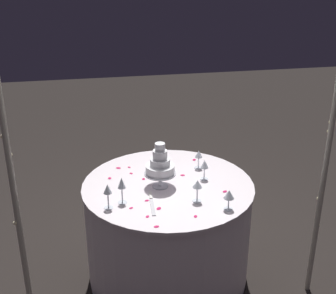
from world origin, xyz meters
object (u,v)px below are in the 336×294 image
object	(u,v)px
main_table	(168,231)
wine_glass_1	(205,165)
decorative_arch	(180,100)
wine_glass_2	(197,185)
wine_glass_5	(122,184)
cake_knife	(152,202)
wine_glass_4	(229,195)
tiered_cake	(160,166)
wine_glass_0	(108,191)
wine_glass_3	(199,155)

from	to	relation	value
main_table	wine_glass_1	distance (m)	0.56
decorative_arch	wine_glass_2	bearing A→B (deg)	-145.39
decorative_arch	main_table	size ratio (longest dim) A/B	1.93
wine_glass_5	cake_knife	world-z (taller)	wine_glass_5
wine_glass_2	wine_glass_4	size ratio (longest dim) A/B	1.12
wine_glass_1	tiered_cake	bearing A→B (deg)	8.67
tiered_cake	wine_glass_0	world-z (taller)	tiered_cake
wine_glass_0	wine_glass_1	distance (m)	0.75
wine_glass_0	wine_glass_5	xyz separation A→B (m)	(-0.09, -0.05, 0.01)
wine_glass_2	cake_knife	distance (m)	0.32
tiered_cake	wine_glass_3	xyz separation A→B (m)	(-0.33, -0.23, -0.05)
wine_glass_0	wine_glass_4	world-z (taller)	wine_glass_0
wine_glass_2	wine_glass_5	world-z (taller)	wine_glass_5
decorative_arch	wine_glass_1	distance (m)	0.78
wine_glass_0	cake_knife	size ratio (longest dim) A/B	0.57
decorative_arch	tiered_cake	bearing A→B (deg)	-79.99
wine_glass_1	cake_knife	xyz separation A→B (m)	(0.42, 0.25, -0.11)
decorative_arch	wine_glass_5	distance (m)	0.71
tiered_cake	wine_glass_2	world-z (taller)	tiered_cake
decorative_arch	tiered_cake	world-z (taller)	decorative_arch
wine_glass_2	wine_glass_5	bearing A→B (deg)	-8.66
wine_glass_5	wine_glass_4	bearing A→B (deg)	162.34
wine_glass_0	wine_glass_1	size ratio (longest dim) A/B	1.13
wine_glass_0	wine_glass_3	size ratio (longest dim) A/B	1.17
decorative_arch	main_table	distance (m)	1.17
wine_glass_3	wine_glass_4	bearing A→B (deg)	93.56
wine_glass_1	wine_glass_4	xyz separation A→B (m)	(-0.04, 0.43, -0.01)
wine_glass_2	wine_glass_1	bearing A→B (deg)	-113.33
wine_glass_4	wine_glass_1	bearing A→B (deg)	-84.31
decorative_arch	wine_glass_2	xyz separation A→B (m)	(-0.14, -0.10, -0.61)
wine_glass_5	wine_glass_0	bearing A→B (deg)	27.99
tiered_cake	cake_knife	size ratio (longest dim) A/B	1.10
decorative_arch	tiered_cake	distance (m)	0.67
main_table	wine_glass_4	bearing A→B (deg)	127.82
tiered_cake	cake_knife	distance (m)	0.27
main_table	wine_glass_0	bearing A→B (deg)	29.41
wine_glass_3	wine_glass_5	distance (m)	0.74
wine_glass_1	wine_glass_3	world-z (taller)	wine_glass_1
wine_glass_5	cake_knife	size ratio (longest dim) A/B	0.62
wine_glass_1	wine_glass_5	size ratio (longest dim) A/B	0.82
main_table	cake_knife	size ratio (longest dim) A/B	4.08
wine_glass_2	wine_glass_4	world-z (taller)	wine_glass_2
decorative_arch	wine_glass_0	world-z (taller)	decorative_arch
cake_knife	wine_glass_1	bearing A→B (deg)	-148.84
tiered_cake	wine_glass_5	size ratio (longest dim) A/B	1.78
wine_glass_0	wine_glass_1	world-z (taller)	wine_glass_0
wine_glass_0	main_table	bearing A→B (deg)	-150.59
wine_glass_0	cake_knife	distance (m)	0.31
wine_glass_5	cake_knife	distance (m)	0.23
wine_glass_1	wine_glass_2	size ratio (longest dim) A/B	0.98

